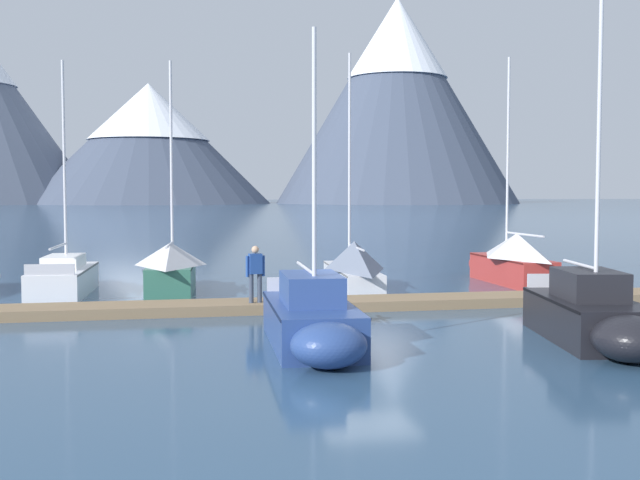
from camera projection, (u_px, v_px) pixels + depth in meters
name	position (u px, v px, depth m)	size (l,w,h in m)	color
ground_plane	(367.00, 331.00, 20.58)	(700.00, 700.00, 0.00)	#2D4C6B
mountain_central_massif	(149.00, 140.00, 248.18)	(75.44, 75.44, 37.25)	#424C60
mountain_shoulder_ridge	(397.00, 97.00, 252.85)	(76.77, 76.77, 64.88)	#424C60
dock	(333.00, 304.00, 24.48)	(28.24, 2.16, 0.30)	#846B4C
sailboat_second_berth	(66.00, 276.00, 28.39)	(2.06, 6.47, 8.20)	white
sailboat_mid_dock_port	(172.00, 268.00, 28.42)	(2.07, 5.70, 8.24)	#336B56
sailboat_mid_dock_starboard	(313.00, 320.00, 18.31)	(2.15, 5.91, 7.25)	navy
sailboat_far_berth	(352.00, 265.00, 29.98)	(1.94, 7.11, 8.84)	silver
sailboat_outer_slip	(594.00, 316.00, 18.78)	(2.77, 5.96, 8.29)	black
sailboat_end_of_dock	(511.00, 259.00, 31.27)	(1.76, 6.16, 8.85)	#B2332D
person_on_dock	(255.00, 270.00, 23.63)	(0.58, 0.28, 1.69)	#384256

